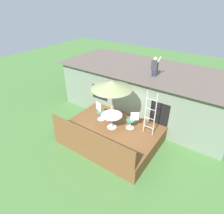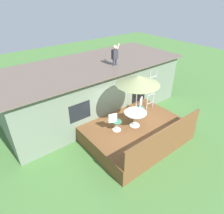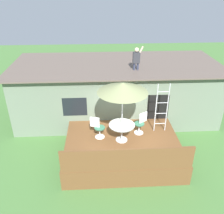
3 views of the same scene
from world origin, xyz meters
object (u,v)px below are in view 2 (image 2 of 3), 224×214
object	(u,v)px
step_ladder	(151,90)
patio_chair_right	(140,107)
patio_table	(135,115)
patio_umbrella	(138,80)
person_figure	(115,54)
patio_chair_left	(115,122)

from	to	relation	value
step_ladder	patio_chair_right	bearing A→B (deg)	-173.11
patio_table	step_ladder	bearing A→B (deg)	20.04
step_ladder	patio_table	bearing A→B (deg)	-159.96
patio_table	patio_umbrella	bearing A→B (deg)	90.00
step_ladder	person_figure	world-z (taller)	person_figure
patio_table	person_figure	size ratio (longest dim) A/B	0.94
step_ladder	person_figure	bearing A→B (deg)	112.77
person_figure	patio_umbrella	bearing A→B (deg)	-108.64
patio_table	patio_chair_left	bearing A→B (deg)	163.37
patio_table	step_ladder	world-z (taller)	step_ladder
patio_umbrella	step_ladder	xyz separation A→B (m)	(1.71, 0.63, -1.25)
step_ladder	patio_chair_left	size ratio (longest dim) A/B	2.39
person_figure	patio_chair_left	xyz separation A→B (m)	(-1.84, -2.32, -2.25)
patio_table	patio_chair_right	xyz separation A→B (m)	(0.85, 0.52, -0.13)
patio_umbrella	person_figure	bearing A→B (deg)	71.36
step_ladder	patio_chair_left	bearing A→B (deg)	-172.77
step_ladder	patio_chair_left	xyz separation A→B (m)	(-2.67, -0.34, -0.64)
patio_umbrella	patio_chair_right	world-z (taller)	patio_umbrella
patio_table	step_ladder	size ratio (longest dim) A/B	0.47
patio_umbrella	patio_table	bearing A→B (deg)	-90.00
patio_table	patio_chair_left	distance (m)	1.01
patio_umbrella	person_figure	world-z (taller)	person_figure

